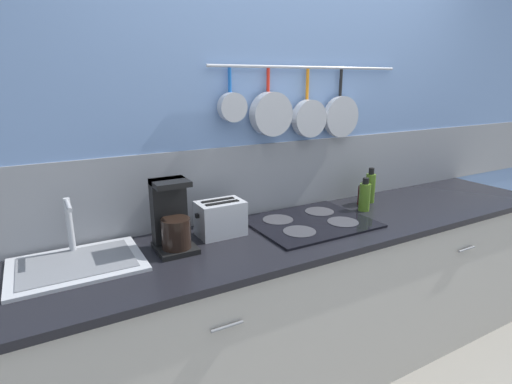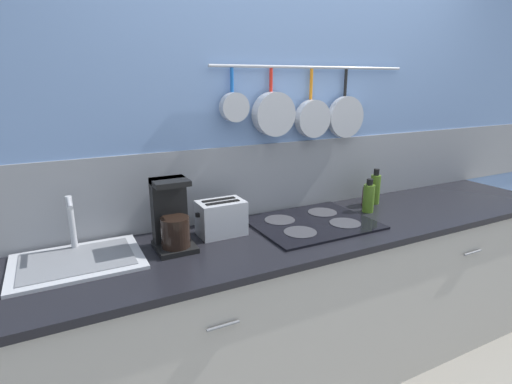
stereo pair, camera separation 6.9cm
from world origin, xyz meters
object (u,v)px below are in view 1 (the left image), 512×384
Objects in this scene: bottle_vinegar at (365,196)px; bottle_dish_soap at (363,195)px; bottle_sesame_oil at (370,187)px; toaster at (221,218)px; coffee_maker at (172,221)px.

bottle_dish_soap is (0.08, 0.09, -0.02)m from bottle_vinegar.
toaster is at bearing -177.70° from bottle_sesame_oil.
bottle_vinegar is (0.90, -0.07, 0.00)m from toaster.
bottle_vinegar is at bearing -0.80° from coffee_maker.
toaster is 1.72× the size of bottle_dish_soap.
bottle_sesame_oil reaches higher than bottle_dish_soap.
coffee_maker is at bearing -176.55° from bottle_dish_soap.
toaster reaches higher than bottle_dish_soap.
coffee_maker is at bearing -176.03° from bottle_sesame_oil.
bottle_vinegar is 0.19m from bottle_sesame_oil.
coffee_maker reaches higher than bottle_sesame_oil.
bottle_vinegar is 1.39× the size of bottle_dish_soap.
coffee_maker reaches higher than bottle_vinegar.
bottle_sesame_oil is at bearing 35.48° from bottle_vinegar.
toaster is 1.06m from bottle_sesame_oil.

